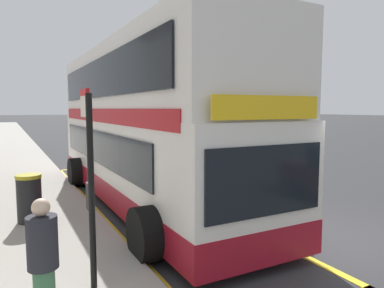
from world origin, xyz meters
The scene contains 7 objects.
ground_plane centered at (0.00, 32.00, 0.00)m, with size 260.00×260.00×0.00m, color #333335.
double_decker_bus centered at (-2.46, 4.69, 2.06)m, with size 3.24×10.87×4.40m.
bus_bay_markings centered at (-2.57, 4.82, 0.01)m, with size 2.86×13.17×0.01m.
bus_stop_sign centered at (-4.93, 0.14, 1.79)m, with size 0.09×0.51×2.84m.
parked_car_black_behind centered at (4.57, 45.97, 0.80)m, with size 2.09×4.20×1.62m.
pedestrian_further_back centered at (-5.64, -0.69, 0.98)m, with size 0.34×0.34×1.57m.
litter_bin centered at (-5.55, 3.74, 0.69)m, with size 0.55×0.55×1.09m.
Camera 1 is at (-5.96, -4.87, 2.70)m, focal length 32.93 mm.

